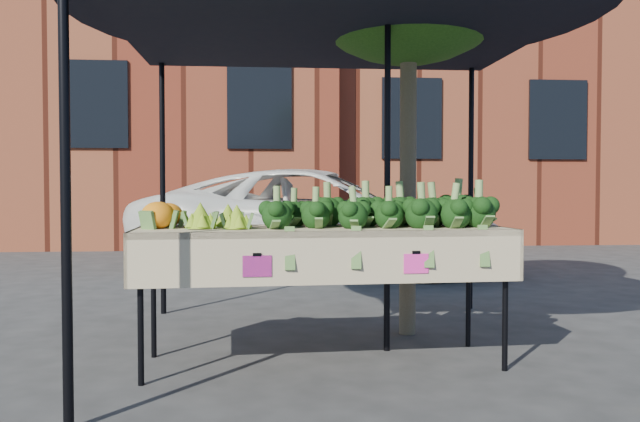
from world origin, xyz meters
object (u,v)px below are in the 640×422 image
(vehicle, at_px, (320,88))
(canopy, at_px, (337,158))
(table, at_px, (323,296))
(street_tree, at_px, (408,97))

(vehicle, bearing_deg, canopy, -168.66)
(table, bearing_deg, canopy, 70.69)
(vehicle, distance_m, street_tree, 4.17)
(table, relative_size, street_tree, 0.65)
(canopy, relative_size, vehicle, 0.61)
(vehicle, relative_size, street_tree, 1.37)
(canopy, height_order, street_tree, street_tree)
(canopy, distance_m, vehicle, 4.69)
(canopy, xyz_separation_m, street_tree, (0.61, 0.44, 0.50))
(canopy, distance_m, street_tree, 0.91)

